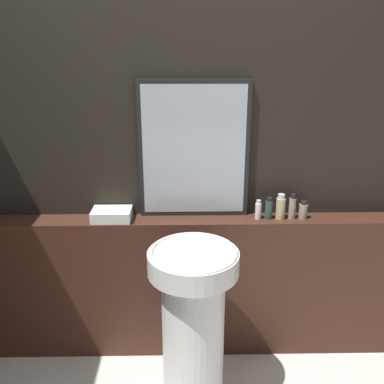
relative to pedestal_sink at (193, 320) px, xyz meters
The scene contains 10 objects.
wall_back 0.91m from the pedestal_sink, 92.91° to the left, with size 8.00×0.06×2.50m.
vanity_counter 0.43m from the pedestal_sink, 93.71° to the left, with size 2.93×0.17×0.91m.
pedestal_sink is the anchor object (origin of this frame).
mirror 0.93m from the pedestal_sink, 88.35° to the left, with size 0.64×0.03×0.79m.
towel_stack 0.76m from the pedestal_sink, 137.84° to the left, with size 0.23×0.16×0.06m.
shampoo_bottle 0.73m from the pedestal_sink, 47.32° to the left, with size 0.04×0.04×0.12m.
conditioner_bottle 0.77m from the pedestal_sink, 43.18° to the left, with size 0.04×0.04×0.13m.
lotion_bottle 0.82m from the pedestal_sink, 39.11° to the left, with size 0.05×0.05×0.15m.
body_wash_bottle 0.86m from the pedestal_sink, 35.70° to the left, with size 0.04×0.04×0.15m.
hand_soap_bottle 0.90m from the pedestal_sink, 32.86° to the left, with size 0.05×0.05×0.11m.
Camera 1 is at (-0.01, -1.05, 1.89)m, focal length 40.00 mm.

